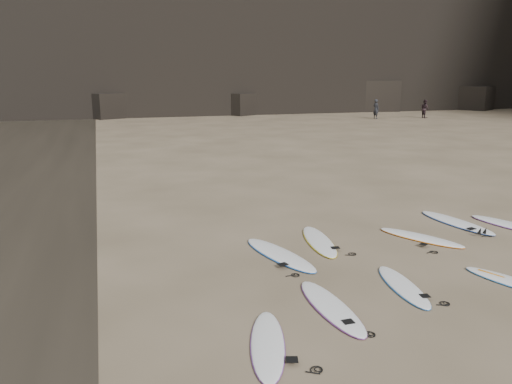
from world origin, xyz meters
TOP-DOWN VIEW (x-y plane):
  - ground at (0.00, 0.00)m, footprint 240.00×240.00m
  - surfboard_0 at (-4.34, -1.26)m, footprint 1.20×2.33m
  - surfboard_1 at (-2.76, -0.36)m, footprint 0.61×2.49m
  - surfboard_2 at (-0.90, 0.07)m, footprint 0.86×2.27m
  - surfboard_5 at (-2.73, 2.58)m, footprint 1.34×2.85m
  - surfboard_6 at (-1.38, 3.22)m, footprint 1.04×2.63m
  - surfboard_7 at (1.37, 2.67)m, footprint 1.68×2.39m
  - surfboard_8 at (3.23, 3.55)m, footprint 1.01×2.80m
  - person_a at (19.71, 36.02)m, footprint 0.61×0.79m
  - person_b at (24.92, 35.34)m, footprint 0.74×0.93m

SIDE VIEW (x-z plane):
  - ground at x=0.00m, z-range 0.00..0.00m
  - surfboard_2 at x=-0.90m, z-range 0.00..0.08m
  - surfboard_0 at x=-4.34m, z-range 0.00..0.08m
  - surfboard_7 at x=1.37m, z-range 0.00..0.09m
  - surfboard_1 at x=-2.76m, z-range 0.00..0.09m
  - surfboard_6 at x=-1.38m, z-range 0.00..0.09m
  - surfboard_8 at x=3.23m, z-range 0.00..0.10m
  - surfboard_5 at x=-2.73m, z-range 0.00..0.10m
  - person_b at x=24.92m, z-range 0.00..1.84m
  - person_a at x=19.71m, z-range 0.00..1.93m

